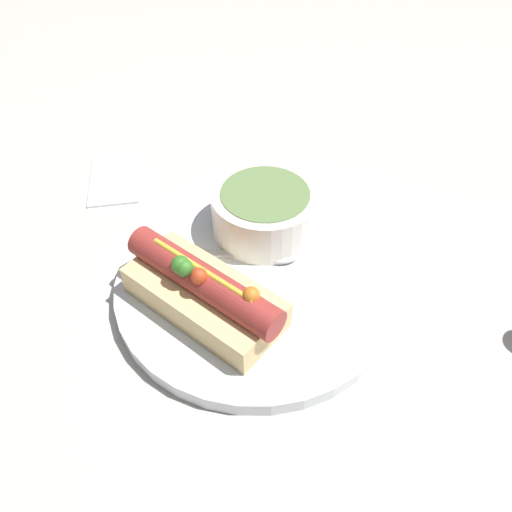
{
  "coord_description": "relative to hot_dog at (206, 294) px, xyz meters",
  "views": [
    {
      "loc": [
        0.26,
        -0.21,
        0.38
      ],
      "look_at": [
        0.0,
        0.0,
        0.05
      ],
      "focal_mm": 35.0,
      "sensor_mm": 36.0,
      "label": 1
    }
  ],
  "objects": [
    {
      "name": "dinner_plate",
      "position": [
        -0.0,
        0.06,
        -0.03
      ],
      "size": [
        0.28,
        0.28,
        0.02
      ],
      "color": "white",
      "rests_on": "ground_plane"
    },
    {
      "name": "spoon",
      "position": [
        -0.02,
        0.08,
        -0.02
      ],
      "size": [
        0.11,
        0.13,
        0.01
      ],
      "rotation": [
        0.0,
        0.0,
        0.86
      ],
      "color": "#B7B7BC",
      "rests_on": "dinner_plate"
    },
    {
      "name": "hot_dog",
      "position": [
        0.0,
        0.0,
        0.0
      ],
      "size": [
        0.17,
        0.1,
        0.06
      ],
      "rotation": [
        0.0,
        0.0,
        0.22
      ],
      "color": "#E5C17F",
      "rests_on": "dinner_plate"
    },
    {
      "name": "soup_bowl",
      "position": [
        -0.05,
        0.11,
        0.0
      ],
      "size": [
        0.11,
        0.11,
        0.05
      ],
      "color": "silver",
      "rests_on": "dinner_plate"
    },
    {
      "name": "napkin",
      "position": [
        -0.26,
        0.04,
        -0.04
      ],
      "size": [
        0.13,
        0.11,
        0.01
      ],
      "rotation": [
        0.0,
        0.0,
        -0.52
      ],
      "color": "white",
      "rests_on": "ground_plane"
    },
    {
      "name": "ground_plane",
      "position": [
        -0.0,
        0.06,
        -0.04
      ],
      "size": [
        4.0,
        4.0,
        0.0
      ],
      "primitive_type": "plane",
      "color": "#BCB7AD"
    }
  ]
}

